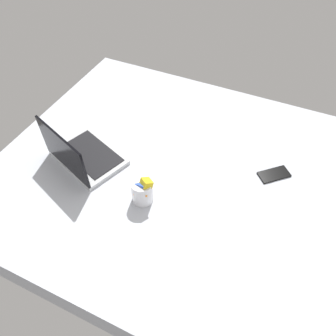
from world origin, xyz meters
TOP-DOWN VIEW (x-y plane):
  - bed_mattress at (0.00, 0.00)cm, footprint 180.00×140.00cm
  - laptop at (49.49, 14.06)cm, footprint 38.93×33.02cm
  - snack_cup at (13.99, 21.56)cm, footprint 9.59×9.00cm
  - cell_phone at (-33.76, -15.09)cm, footprint 14.90×14.49cm
  - pillow at (-54.32, 48.00)cm, footprint 52.00×36.00cm

SIDE VIEW (x-z plane):
  - bed_mattress at x=0.00cm, z-range 0.00..18.00cm
  - cell_phone at x=-33.76cm, z-range 18.00..18.80cm
  - laptop at x=49.49cm, z-range 10.91..33.91cm
  - snack_cup at x=13.99cm, z-range 16.85..30.97cm
  - pillow at x=-54.32cm, z-range 18.00..31.00cm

